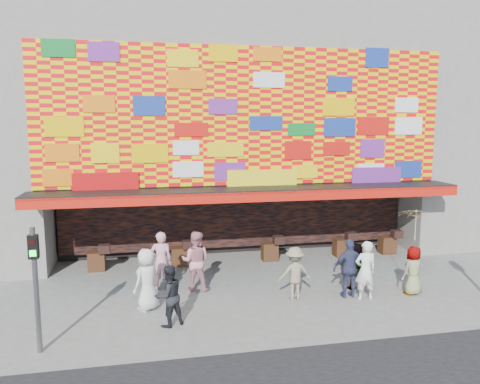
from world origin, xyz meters
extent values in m
plane|color=slate|center=(0.00, 0.00, 0.00)|extent=(90.00, 90.00, 0.00)
cube|color=gray|center=(0.00, 8.00, 6.50)|extent=(15.00, 8.00, 7.00)
cube|color=black|center=(0.00, 9.00, 1.50)|extent=(15.00, 6.00, 3.00)
cube|color=gray|center=(-7.30, 5.00, 1.50)|extent=(0.40, 2.00, 3.00)
cube|color=gray|center=(7.30, 5.00, 1.50)|extent=(0.40, 2.00, 3.00)
cube|color=black|center=(0.00, 3.40, 3.00)|extent=(15.20, 1.60, 0.12)
cube|color=red|center=(0.00, 2.62, 2.85)|extent=(15.20, 0.04, 0.35)
cube|color=#FFD200|center=(0.00, 3.96, 5.55)|extent=(14.80, 0.08, 4.90)
cube|color=black|center=(0.00, 5.85, 1.55)|extent=(14.00, 0.25, 2.50)
cylinder|color=#59595B|center=(-6.20, -1.50, 1.50)|extent=(0.12, 0.12, 3.00)
cube|color=black|center=(-6.20, -1.50, 2.55)|extent=(0.22, 0.18, 0.55)
cube|color=black|center=(-6.20, -1.59, 2.68)|extent=(0.14, 0.02, 0.14)
cube|color=#19E533|center=(-6.20, -1.59, 2.42)|extent=(0.14, 0.02, 0.14)
imported|color=silver|center=(-3.70, 0.58, 0.90)|extent=(1.03, 1.02, 1.80)
imported|color=pink|center=(-3.26, 2.16, 0.96)|extent=(0.70, 0.47, 1.91)
imported|color=black|center=(-3.15, -0.63, 0.83)|extent=(1.00, 0.92, 1.65)
imported|color=gray|center=(0.69, 0.52, 0.81)|extent=(1.06, 0.62, 1.63)
imported|color=#353A5D|center=(2.40, 0.36, 0.91)|extent=(1.08, 0.47, 1.83)
imported|color=gray|center=(2.92, 1.04, 0.76)|extent=(1.44, 0.56, 1.52)
imported|color=gray|center=(4.45, 0.17, 0.77)|extent=(0.86, 0.67, 1.54)
imported|color=white|center=(2.79, 0.08, 0.91)|extent=(0.68, 0.45, 1.82)
imported|color=pink|center=(-2.17, 1.91, 0.96)|extent=(1.11, 0.97, 1.92)
imported|color=#FFE3A0|center=(4.45, 0.17, 2.21)|extent=(1.41, 1.42, 1.01)
cylinder|color=#4C3326|center=(4.45, 0.17, 1.25)|extent=(0.02, 0.02, 1.00)
camera|label=1|loc=(-3.63, -12.53, 5.35)|focal=35.00mm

